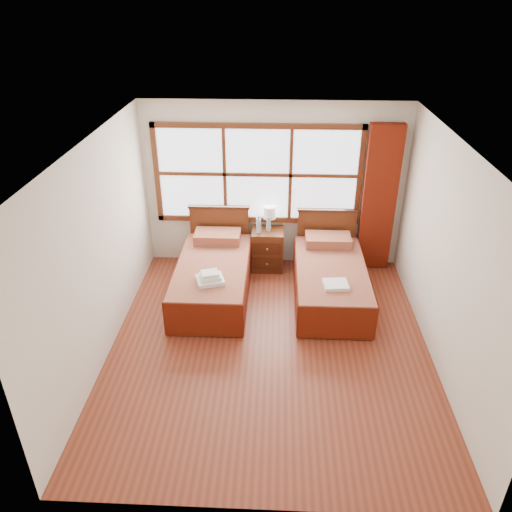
{
  "coord_description": "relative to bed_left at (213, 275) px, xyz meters",
  "views": [
    {
      "loc": [
        0.06,
        -5.01,
        4.05
      ],
      "look_at": [
        -0.2,
        0.7,
        0.92
      ],
      "focal_mm": 35.0,
      "sensor_mm": 36.0,
      "label": 1
    }
  ],
  "objects": [
    {
      "name": "ceiling",
      "position": [
        0.85,
        -1.2,
        2.29
      ],
      "size": [
        4.5,
        4.5,
        0.0
      ],
      "primitive_type": "plane",
      "rotation": [
        3.14,
        0.0,
        0.0
      ],
      "color": "white",
      "rests_on": "wall_back"
    },
    {
      "name": "wall_right",
      "position": [
        2.85,
        -1.2,
        0.99
      ],
      "size": [
        0.0,
        4.5,
        4.5
      ],
      "primitive_type": "plane",
      "rotation": [
        1.57,
        0.0,
        -1.57
      ],
      "color": "silver",
      "rests_on": "floor"
    },
    {
      "name": "nightstand",
      "position": [
        0.77,
        0.8,
        0.02
      ],
      "size": [
        0.49,
        0.49,
        0.66
      ],
      "color": "#582913",
      "rests_on": "floor"
    },
    {
      "name": "floor",
      "position": [
        0.85,
        -1.2,
        -0.31
      ],
      "size": [
        4.5,
        4.5,
        0.0
      ],
      "primitive_type": "plane",
      "color": "brown",
      "rests_on": "ground"
    },
    {
      "name": "bottle_far",
      "position": [
        0.78,
        0.8,
        0.47
      ],
      "size": [
        0.07,
        0.07,
        0.26
      ],
      "color": "#A6C6D6",
      "rests_on": "nightstand"
    },
    {
      "name": "lamp",
      "position": [
        0.8,
        0.88,
        0.62
      ],
      "size": [
        0.19,
        0.19,
        0.38
      ],
      "color": "gold",
      "rests_on": "nightstand"
    },
    {
      "name": "bottle_near",
      "position": [
        0.63,
        0.73,
        0.48
      ],
      "size": [
        0.07,
        0.07,
        0.27
      ],
      "color": "#A6C6D6",
      "rests_on": "nightstand"
    },
    {
      "name": "window",
      "position": [
        0.6,
        1.01,
        1.19
      ],
      "size": [
        3.16,
        0.06,
        1.56
      ],
      "color": "white",
      "rests_on": "wall_back"
    },
    {
      "name": "bed_left",
      "position": [
        0.0,
        0.0,
        0.0
      ],
      "size": [
        1.03,
        2.05,
        1.0
      ],
      "color": "#3E1C0C",
      "rests_on": "floor"
    },
    {
      "name": "curtain",
      "position": [
        2.45,
        0.91,
        0.86
      ],
      "size": [
        0.5,
        0.16,
        2.3
      ],
      "primitive_type": "cube",
      "color": "maroon",
      "rests_on": "wall_back"
    },
    {
      "name": "bed_right",
      "position": [
        1.7,
        0.0,
        -0.01
      ],
      "size": [
        1.01,
        2.03,
        0.98
      ],
      "color": "#3E1C0C",
      "rests_on": "floor"
    },
    {
      "name": "wall_left",
      "position": [
        -1.15,
        -1.2,
        0.99
      ],
      "size": [
        0.0,
        4.5,
        4.5
      ],
      "primitive_type": "plane",
      "rotation": [
        1.57,
        0.0,
        1.57
      ],
      "color": "silver",
      "rests_on": "floor"
    },
    {
      "name": "towels_left",
      "position": [
        0.04,
        -0.55,
        0.29
      ],
      "size": [
        0.43,
        0.4,
        0.15
      ],
      "rotation": [
        0.0,
        0.0,
        0.31
      ],
      "color": "white",
      "rests_on": "bed_left"
    },
    {
      "name": "wall_back",
      "position": [
        0.85,
        1.05,
        0.99
      ],
      "size": [
        4.0,
        0.0,
        4.0
      ],
      "primitive_type": "plane",
      "rotation": [
        1.57,
        0.0,
        0.0
      ],
      "color": "silver",
      "rests_on": "floor"
    },
    {
      "name": "towels_right",
      "position": [
        1.71,
        -0.56,
        0.24
      ],
      "size": [
        0.34,
        0.31,
        0.05
      ],
      "rotation": [
        0.0,
        0.0,
        0.09
      ],
      "color": "white",
      "rests_on": "bed_right"
    }
  ]
}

